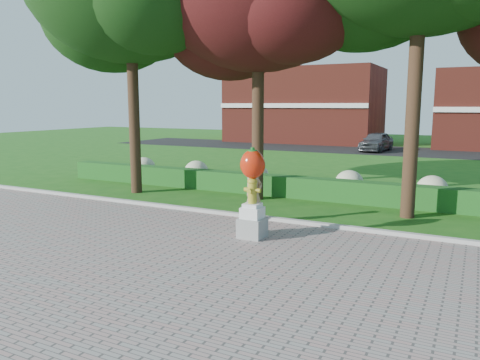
% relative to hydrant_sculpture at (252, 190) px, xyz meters
% --- Properties ---
extents(ground, '(100.00, 100.00, 0.00)m').
position_rel_hydrant_sculpture_xyz_m(ground, '(-0.14, -1.07, -1.32)').
color(ground, '#1C5916').
rests_on(ground, ground).
extents(walkway, '(40.00, 14.00, 0.04)m').
position_rel_hydrant_sculpture_xyz_m(walkway, '(-0.14, -5.07, -1.30)').
color(walkway, gray).
rests_on(walkway, ground).
extents(curb, '(40.00, 0.18, 0.15)m').
position_rel_hydrant_sculpture_xyz_m(curb, '(-0.14, 1.93, -1.24)').
color(curb, '#ADADA5').
rests_on(curb, ground).
extents(lawn_hedge, '(24.00, 0.70, 0.80)m').
position_rel_hydrant_sculpture_xyz_m(lawn_hedge, '(-0.14, 5.93, -0.92)').
color(lawn_hedge, '#154B19').
rests_on(lawn_hedge, ground).
extents(hydrangea_row, '(20.10, 1.10, 0.99)m').
position_rel_hydrant_sculpture_xyz_m(hydrangea_row, '(0.43, 6.93, -0.77)').
color(hydrangea_row, beige).
rests_on(hydrangea_row, ground).
extents(street, '(50.00, 8.00, 0.02)m').
position_rel_hydrant_sculpture_xyz_m(street, '(-0.14, 26.93, -1.31)').
color(street, black).
rests_on(street, ground).
extents(building_left, '(14.00, 8.00, 7.00)m').
position_rel_hydrant_sculpture_xyz_m(building_left, '(-10.14, 32.93, 2.18)').
color(building_left, maroon).
rests_on(building_left, ground).
extents(hydrant_sculpture, '(0.70, 0.65, 2.41)m').
position_rel_hydrant_sculpture_xyz_m(hydrant_sculpture, '(0.00, 0.00, 0.00)').
color(hydrant_sculpture, gray).
rests_on(hydrant_sculpture, walkway).
extents(woman, '(0.63, 0.74, 1.72)m').
position_rel_hydrant_sculpture_xyz_m(woman, '(-0.69, 1.53, -0.42)').
color(woman, tan).
rests_on(woman, walkway).
extents(parked_car, '(2.21, 4.54, 1.49)m').
position_rel_hydrant_sculpture_xyz_m(parked_car, '(-1.84, 26.01, -0.55)').
color(parked_car, '#3F4247').
rests_on(parked_car, street).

